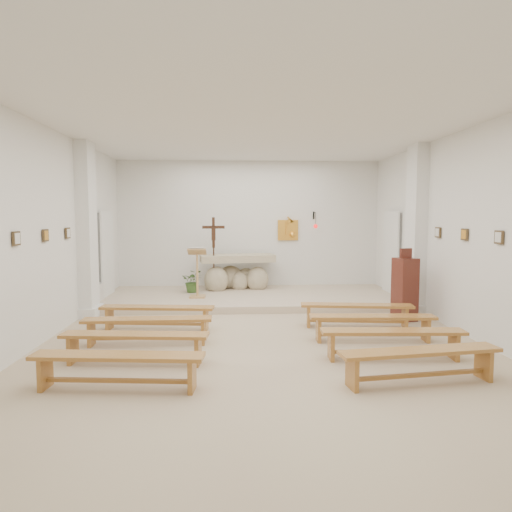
{
  "coord_description": "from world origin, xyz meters",
  "views": [
    {
      "loc": [
        -0.46,
        -7.31,
        2.03
      ],
      "look_at": [
        0.01,
        1.6,
        1.25
      ],
      "focal_mm": 32.0,
      "sensor_mm": 36.0,
      "label": 1
    }
  ],
  "objects": [
    {
      "name": "radiator_left",
      "position": [
        -3.43,
        2.7,
        0.27
      ],
      "size": [
        0.1,
        0.85,
        0.52
      ],
      "primitive_type": "cube",
      "color": "silver",
      "rests_on": "ground"
    },
    {
      "name": "potted_plant",
      "position": [
        -1.43,
        3.89,
        0.43
      ],
      "size": [
        0.51,
        0.44,
        0.56
      ],
      "primitive_type": "imported",
      "rotation": [
        0.0,
        0.0,
        0.0
      ],
      "color": "#345622",
      "rests_on": "sanctuary_platform"
    },
    {
      "name": "ground",
      "position": [
        0.0,
        0.0,
        0.0
      ],
      "size": [
        7.0,
        10.0,
        0.0
      ],
      "primitive_type": "cube",
      "color": "#C2B18C",
      "rests_on": "ground"
    },
    {
      "name": "station_frame_left_front",
      "position": [
        -3.47,
        -0.8,
        1.72
      ],
      "size": [
        0.03,
        0.2,
        0.2
      ],
      "primitive_type": "cube",
      "color": "#46351F",
      "rests_on": "wall_left"
    },
    {
      "name": "ceiling",
      "position": [
        0.0,
        0.0,
        3.49
      ],
      "size": [
        7.0,
        10.0,
        0.02
      ],
      "primitive_type": "cube",
      "color": "silver",
      "rests_on": "wall_back"
    },
    {
      "name": "bench_left_front",
      "position": [
        -1.8,
        0.78,
        0.32
      ],
      "size": [
        2.04,
        0.53,
        0.43
      ],
      "rotation": [
        0.0,
        0.0,
        -0.1
      ],
      "color": "#AE7232",
      "rests_on": "ground"
    },
    {
      "name": "station_frame_right_mid",
      "position": [
        3.47,
        0.2,
        1.72
      ],
      "size": [
        0.03,
        0.2,
        0.2
      ],
      "primitive_type": "cube",
      "color": "#46351F",
      "rests_on": "wall_right"
    },
    {
      "name": "radiator_right",
      "position": [
        3.43,
        2.7,
        0.27
      ],
      "size": [
        0.1,
        0.85,
        0.52
      ],
      "primitive_type": "cube",
      "color": "silver",
      "rests_on": "ground"
    },
    {
      "name": "wall_left",
      "position": [
        -3.49,
        0.0,
        1.75
      ],
      "size": [
        0.02,
        10.0,
        3.5
      ],
      "primitive_type": "cube",
      "color": "white",
      "rests_on": "ground"
    },
    {
      "name": "pilaster_left",
      "position": [
        -3.37,
        2.0,
        1.75
      ],
      "size": [
        0.26,
        0.55,
        3.5
      ],
      "primitive_type": "cube",
      "color": "white",
      "rests_on": "ground"
    },
    {
      "name": "station_frame_left_mid",
      "position": [
        -3.47,
        0.2,
        1.72
      ],
      "size": [
        0.03,
        0.2,
        0.2
      ],
      "primitive_type": "cube",
      "color": "#46351F",
      "rests_on": "wall_left"
    },
    {
      "name": "bench_right_front",
      "position": [
        1.8,
        0.78,
        0.32
      ],
      "size": [
        2.04,
        0.56,
        0.43
      ],
      "rotation": [
        0.0,
        0.0,
        -0.12
      ],
      "color": "#AE7232",
      "rests_on": "ground"
    },
    {
      "name": "station_frame_left_rear",
      "position": [
        -3.47,
        1.2,
        1.72
      ],
      "size": [
        0.03,
        0.2,
        0.2
      ],
      "primitive_type": "cube",
      "color": "#46351F",
      "rests_on": "wall_left"
    },
    {
      "name": "bench_left_third",
      "position": [
        -1.8,
        -1.11,
        0.32
      ],
      "size": [
        2.04,
        0.51,
        0.43
      ],
      "rotation": [
        0.0,
        0.0,
        -0.09
      ],
      "color": "#AE7232",
      "rests_on": "ground"
    },
    {
      "name": "crucifix_stand",
      "position": [
        -0.93,
        4.12,
        1.22
      ],
      "size": [
        0.56,
        0.24,
        1.85
      ],
      "rotation": [
        0.0,
        0.0,
        0.04
      ],
      "color": "#3D2013",
      "rests_on": "sanctuary_platform"
    },
    {
      "name": "sanctuary_platform",
      "position": [
        0.0,
        3.5,
        0.07
      ],
      "size": [
        6.98,
        3.0,
        0.15
      ],
      "primitive_type": "cube",
      "color": "#B8A38D",
      "rests_on": "ground"
    },
    {
      "name": "wall_back",
      "position": [
        0.0,
        4.99,
        1.75
      ],
      "size": [
        7.0,
        0.02,
        3.5
      ],
      "primitive_type": "cube",
      "color": "white",
      "rests_on": "ground"
    },
    {
      "name": "station_frame_right_rear",
      "position": [
        3.47,
        1.2,
        1.72
      ],
      "size": [
        0.03,
        0.2,
        0.2
      ],
      "primitive_type": "cube",
      "color": "#46351F",
      "rests_on": "wall_right"
    },
    {
      "name": "station_frame_right_front",
      "position": [
        3.47,
        -0.8,
        1.72
      ],
      "size": [
        0.03,
        0.2,
        0.2
      ],
      "primitive_type": "cube",
      "color": "#46351F",
      "rests_on": "wall_right"
    },
    {
      "name": "bench_right_second",
      "position": [
        1.8,
        -0.16,
        0.32
      ],
      "size": [
        2.03,
        0.43,
        0.43
      ],
      "rotation": [
        0.0,
        0.0,
        -0.05
      ],
      "color": "#AE7232",
      "rests_on": "ground"
    },
    {
      "name": "bench_left_fourth",
      "position": [
        -1.8,
        -2.05,
        0.32
      ],
      "size": [
        2.04,
        0.51,
        0.43
      ],
      "rotation": [
        0.0,
        0.0,
        -0.09
      ],
      "color": "#AE7232",
      "rests_on": "ground"
    },
    {
      "name": "donation_pedestal",
      "position": [
        2.89,
        1.29,
        0.62
      ],
      "size": [
        0.46,
        0.46,
        1.41
      ],
      "rotation": [
        0.0,
        0.0,
        0.27
      ],
      "color": "#4F1E16",
      "rests_on": "ground"
    },
    {
      "name": "pilaster_right",
      "position": [
        3.37,
        2.0,
        1.75
      ],
      "size": [
        0.26,
        0.55,
        3.5
      ],
      "primitive_type": "cube",
      "color": "white",
      "rests_on": "ground"
    },
    {
      "name": "lectern",
      "position": [
        -1.27,
        3.17,
        0.73
      ],
      "size": [
        0.43,
        0.36,
        1.18
      ],
      "rotation": [
        0.0,
        0.0,
        -0.0
      ],
      "color": "tan",
      "rests_on": "sanctuary_platform"
    },
    {
      "name": "altar",
      "position": [
        -0.35,
        4.4,
        0.52
      ],
      "size": [
        1.97,
        0.99,
        0.97
      ],
      "rotation": [
        0.0,
        0.0,
        0.14
      ],
      "color": "#C5B796",
      "rests_on": "sanctuary_platform"
    },
    {
      "name": "bench_left_second",
      "position": [
        -1.8,
        -0.16,
        0.32
      ],
      "size": [
        2.02,
        0.36,
        0.43
      ],
      "rotation": [
        0.0,
        0.0,
        0.02
      ],
      "color": "#AE7232",
      "rests_on": "ground"
    },
    {
      "name": "bench_right_fourth",
      "position": [
        1.8,
        -2.05,
        0.32
      ],
      "size": [
        2.04,
        0.6,
        0.43
      ],
      "rotation": [
        0.0,
        0.0,
        0.14
      ],
      "color": "#AE7232",
      "rests_on": "ground"
    },
    {
      "name": "wall_right",
      "position": [
        3.49,
        0.0,
        1.75
      ],
      "size": [
        0.02,
        10.0,
        3.5
      ],
      "primitive_type": "cube",
      "color": "white",
      "rests_on": "ground"
    },
    {
      "name": "gold_wall_relief",
      "position": [
        1.05,
        4.96,
        1.65
      ],
      "size": [
        0.55,
        0.04,
        0.55
      ],
      "primitive_type": "cube",
      "color": "gold",
      "rests_on": "wall_back"
    },
    {
      "name": "sanctuary_lamp",
      "position": [
        1.75,
        4.71,
        1.81
      ],
      "size": [
        0.11,
        0.36,
        0.44
      ],
      "color": "black",
      "rests_on": "wall_back"
    },
    {
      "name": "bench_right_third",
      "position": [
        1.8,
        -1.11,
        0.32
      ],
      "size": [
        2.03,
        0.42,
        0.43
      ],
      "rotation": [
        0.0,
        0.0,
        -0.05
      ],
      "color": "#AE7232",
      "rests_on": "ground"
    }
  ]
}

